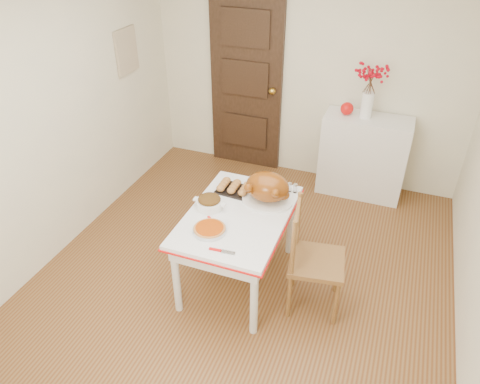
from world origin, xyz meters
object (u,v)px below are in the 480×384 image
at_px(kitchen_table, 238,247).
at_px(chair_oak, 317,259).
at_px(sideboard, 363,156).
at_px(turkey_platter, 267,188).
at_px(pumpkin_pie, 210,229).

xyz_separation_m(kitchen_table, chair_oak, (0.68, -0.05, 0.13)).
relative_size(sideboard, turkey_platter, 2.14).
bearing_deg(sideboard, turkey_platter, -111.35).
relative_size(turkey_platter, pumpkin_pie, 1.67).
bearing_deg(chair_oak, turkey_platter, 50.73).
distance_m(chair_oak, pumpkin_pie, 0.87).
relative_size(chair_oak, pumpkin_pie, 3.76).
distance_m(sideboard, chair_oak, 1.85).
xyz_separation_m(sideboard, turkey_platter, (-0.61, -1.55, 0.38)).
distance_m(sideboard, pumpkin_pie, 2.28).
height_order(chair_oak, pumpkin_pie, chair_oak).
distance_m(kitchen_table, chair_oak, 0.69).
distance_m(kitchen_table, turkey_platter, 0.57).
bearing_deg(chair_oak, kitchen_table, 76.42).
xyz_separation_m(kitchen_table, pumpkin_pie, (-0.12, -0.29, 0.38)).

